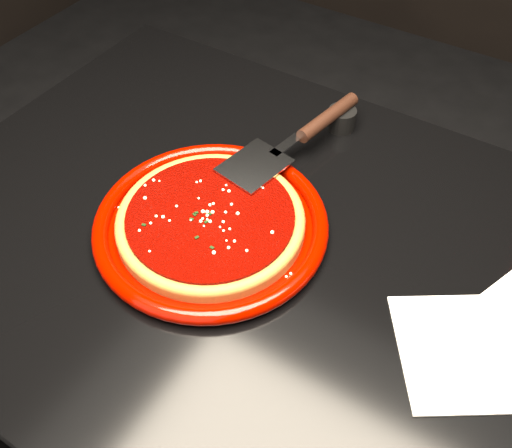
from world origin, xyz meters
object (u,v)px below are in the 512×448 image
Objects in this scene: ramekin at (342,119)px; pizza_server at (295,138)px; plate at (211,224)px; table at (283,379)px.

pizza_server is at bearing -104.07° from ramekin.
pizza_server is (0.03, 0.20, 0.03)m from plate.
pizza_server is at bearing 119.11° from table.
pizza_server is 0.12m from ramekin.
plate is at bearing -99.79° from ramekin.
ramekin is (-0.07, 0.30, 0.39)m from table.
ramekin is (0.06, 0.32, 0.01)m from plate.
ramekin is at bearing 86.23° from pizza_server.
pizza_server is (-0.10, 0.19, 0.42)m from table.
ramekin reaches higher than plate.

